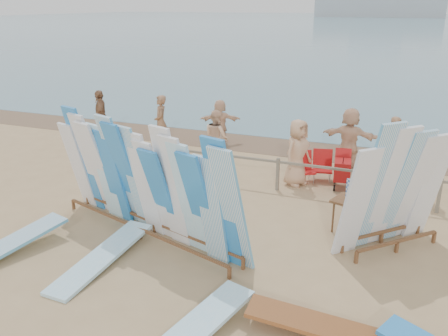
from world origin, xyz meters
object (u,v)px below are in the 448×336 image
at_px(flat_board_e, 5,258).
at_px(beachgoer_6, 297,153).
at_px(vendor_table, 354,216).
at_px(beach_chair_right, 304,173).
at_px(main_surfboard_rack, 145,185).
at_px(beachgoer_11, 220,121).
at_px(beachgoer_extra_1, 101,116).
at_px(flat_board_a, 103,263).
at_px(beachgoer_8, 423,170).
at_px(beachgoer_5, 350,138).
at_px(beachgoer_7, 395,146).
at_px(side_surfboard_rack, 395,192).
at_px(beachgoer_2, 216,137).
at_px(stroller, 342,173).
at_px(beach_chair_left, 322,172).
at_px(beachgoer_1, 161,122).

height_order(flat_board_e, beachgoer_6, beachgoer_6).
distance_m(vendor_table, beach_chair_right, 3.27).
distance_m(main_surfboard_rack, beachgoer_11, 7.50).
height_order(beachgoer_6, beachgoer_extra_1, beachgoer_extra_1).
height_order(flat_board_a, beachgoer_8, beachgoer_8).
height_order(beachgoer_5, beachgoer_7, beachgoer_5).
bearing_deg(side_surfboard_rack, beachgoer_2, 98.92).
distance_m(stroller, beachgoer_5, 1.81).
bearing_deg(beachgoer_7, beachgoer_extra_1, 128.06).
bearing_deg(beach_chair_left, flat_board_e, -139.39).
distance_m(side_surfboard_rack, beachgoer_6, 3.93).
distance_m(beach_chair_left, beachgoer_11, 4.91).
bearing_deg(beachgoer_1, beachgoer_2, 40.72).
height_order(beachgoer_5, beachgoer_6, beachgoer_5).
bearing_deg(beachgoer_8, beachgoer_5, -147.99).
distance_m(beach_chair_right, beachgoer_extra_1, 7.98).
relative_size(flat_board_a, beachgoer_5, 1.43).
distance_m(side_surfboard_rack, beachgoer_7, 4.78).
bearing_deg(beachgoer_8, beachgoer_7, -172.72).
relative_size(side_surfboard_rack, beachgoer_extra_1, 1.49).
distance_m(vendor_table, beachgoer_6, 3.16).
bearing_deg(beachgoer_6, vendor_table, -116.90).
relative_size(beachgoer_1, beachgoer_6, 1.00).
distance_m(vendor_table, beachgoer_8, 2.85).
height_order(beachgoer_5, beachgoer_1, beachgoer_5).
relative_size(main_surfboard_rack, beach_chair_left, 6.05).
relative_size(main_surfboard_rack, beach_chair_right, 6.09).
bearing_deg(beachgoer_2, main_surfboard_rack, 132.64).
bearing_deg(flat_board_e, main_surfboard_rack, 57.06).
bearing_deg(vendor_table, beachgoer_8, 80.28).
xyz_separation_m(beachgoer_6, beachgoer_8, (3.20, 0.01, -0.09)).
distance_m(vendor_table, beachgoer_11, 7.83).
xyz_separation_m(stroller, beachgoer_1, (-6.41, 1.51, 0.51)).
distance_m(beachgoer_11, beachgoer_7, 6.14).
xyz_separation_m(main_surfboard_rack, beach_chair_left, (2.87, 4.85, -0.94)).
bearing_deg(beachgoer_11, vendor_table, 113.61).
bearing_deg(flat_board_e, beachgoer_11, 100.60).
bearing_deg(flat_board_e, beachgoer_5, 71.37).
height_order(flat_board_a, flat_board_e, flat_board_e).
bearing_deg(beach_chair_right, beachgoer_1, 134.11).
relative_size(stroller, beachgoer_8, 0.61).
height_order(side_surfboard_rack, beachgoer_8, side_surfboard_rack).
relative_size(main_surfboard_rack, beachgoer_6, 2.81).
bearing_deg(main_surfboard_rack, beachgoer_8, 55.58).
height_order(beachgoer_2, beachgoer_6, beachgoer_6).
relative_size(side_surfboard_rack, beach_chair_right, 3.26).
distance_m(beach_chair_right, beachgoer_1, 5.58).
relative_size(flat_board_e, beachgoer_6, 1.45).
xyz_separation_m(side_surfboard_rack, flat_board_a, (-5.13, -2.71, -1.25)).
bearing_deg(beach_chair_right, beachgoer_6, -148.25).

